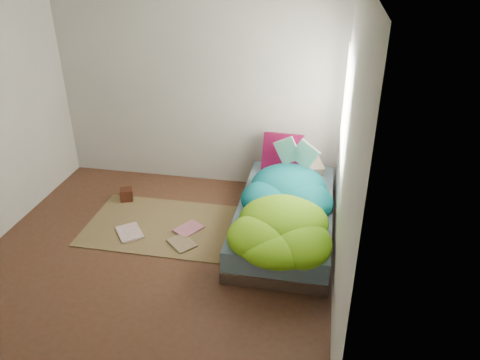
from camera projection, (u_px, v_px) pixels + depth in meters
The scene contains 12 objects.
ground at pixel (156, 257), 4.70m from camera, with size 3.50×3.50×0.00m, color #472B1B.
room_walls at pixel (141, 101), 3.94m from camera, with size 3.54×3.54×2.62m.
bed at pixel (285, 217), 5.04m from camera, with size 1.00×2.00×0.34m.
duvet at pixel (284, 200), 4.69m from camera, with size 0.96×1.84×0.34m, color #07586F, non-canonical shape.
rug at pixel (160, 225), 5.20m from camera, with size 1.60×1.10×0.01m, color brown.
pillow_floral at pixel (297, 166), 5.62m from camera, with size 0.58×0.36×0.13m, color beige.
pillow_magenta at pixel (282, 153), 5.55m from camera, with size 0.46×0.14×0.46m, color #550528.
open_book at pixel (296, 145), 5.17m from camera, with size 0.44×0.09×0.27m, color green, non-canonical shape.
wooden_box at pixel (126, 194), 5.66m from camera, with size 0.14×0.14×0.14m, color #350F0C.
floor_book_a at pixel (119, 235), 4.99m from camera, with size 0.24×0.33×0.02m, color white.
floor_book_b at pixel (182, 225), 5.16m from camera, with size 0.22×0.29×0.03m, color #D27987.
floor_book_c at pixel (173, 247), 4.81m from camera, with size 0.22×0.29×0.02m, color #9D8667.
Camera 1 is at (1.54, -3.57, 2.88)m, focal length 35.00 mm.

